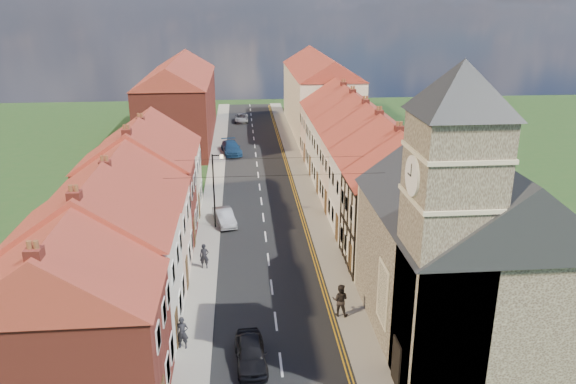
% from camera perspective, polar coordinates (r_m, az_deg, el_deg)
% --- Properties ---
extents(road, '(7.00, 90.00, 0.02)m').
position_cam_1_polar(road, '(54.51, -2.90, 0.50)').
color(road, black).
rests_on(road, ground).
extents(pavement_left, '(1.80, 90.00, 0.12)m').
position_cam_1_polar(pavement_left, '(54.53, -7.52, 0.42)').
color(pavement_left, gray).
rests_on(pavement_left, ground).
extents(pavement_right, '(1.80, 90.00, 0.12)m').
position_cam_1_polar(pavement_right, '(54.81, 1.70, 0.68)').
color(pavement_right, gray).
rests_on(pavement_right, ground).
extents(church, '(11.25, 14.25, 15.20)m').
position_cam_1_polar(church, '(29.62, 17.46, -4.68)').
color(church, '#3C302A').
rests_on(church, ground).
extents(cottage_r_tudor, '(8.30, 5.20, 9.00)m').
position_cam_1_polar(cottage_r_tudor, '(38.28, 12.01, -1.04)').
color(cottage_r_tudor, beige).
rests_on(cottage_r_tudor, ground).
extents(cottage_r_white_near, '(8.30, 6.00, 9.00)m').
position_cam_1_polar(cottage_r_white_near, '(43.20, 10.04, 1.42)').
color(cottage_r_white_near, white).
rests_on(cottage_r_white_near, ground).
extents(cottage_r_cream_mid, '(8.30, 5.20, 9.00)m').
position_cam_1_polar(cottage_r_cream_mid, '(48.21, 8.45, 3.38)').
color(cottage_r_cream_mid, beige).
rests_on(cottage_r_cream_mid, ground).
extents(cottage_r_pink, '(8.30, 6.00, 9.00)m').
position_cam_1_polar(cottage_r_pink, '(53.30, 7.15, 4.94)').
color(cottage_r_pink, white).
rests_on(cottage_r_pink, ground).
extents(cottage_r_white_far, '(8.30, 5.20, 9.00)m').
position_cam_1_polar(cottage_r_white_far, '(58.45, 6.07, 6.25)').
color(cottage_r_white_far, white).
rests_on(cottage_r_white_far, ground).
extents(cottage_r_cream_far, '(8.30, 6.00, 9.00)m').
position_cam_1_polar(cottage_r_cream_far, '(63.64, 5.16, 7.33)').
color(cottage_r_cream_far, beige).
rests_on(cottage_r_cream_far, ground).
extents(cottage_l_brick_near, '(8.30, 5.70, 8.80)m').
position_cam_1_polar(cottage_l_brick_near, '(26.16, -21.62, -12.19)').
color(cottage_l_brick_near, maroon).
rests_on(cottage_l_brick_near, ground).
extents(cottage_l_cream, '(8.30, 6.30, 9.10)m').
position_cam_1_polar(cottage_l_cream, '(31.02, -18.78, -6.47)').
color(cottage_l_cream, white).
rests_on(cottage_l_cream, ground).
extents(cottage_l_white, '(8.30, 6.90, 8.80)m').
position_cam_1_polar(cottage_l_white, '(36.82, -16.54, -2.42)').
color(cottage_l_white, beige).
rests_on(cottage_l_white, ground).
extents(cottage_l_brick_mid, '(8.30, 5.70, 9.10)m').
position_cam_1_polar(cottage_l_brick_mid, '(42.41, -15.03, 0.79)').
color(cottage_l_brick_mid, maroon).
rests_on(cottage_l_brick_mid, ground).
extents(cottage_l_pink, '(8.30, 6.30, 8.80)m').
position_cam_1_polar(cottage_l_pink, '(47.92, -13.89, 2.78)').
color(cottage_l_pink, beige).
rests_on(cottage_l_pink, ground).
extents(block_right_far, '(8.30, 24.20, 10.50)m').
position_cam_1_polar(block_right_far, '(78.36, 3.24, 10.20)').
color(block_right_far, beige).
rests_on(block_right_far, ground).
extents(block_left_far, '(8.30, 24.20, 10.50)m').
position_cam_1_polar(block_left_far, '(73.05, -10.98, 9.24)').
color(block_left_far, maroon).
rests_on(block_left_far, ground).
extents(lamppost, '(0.88, 0.15, 6.00)m').
position_cam_1_polar(lamppost, '(43.93, -7.45, 0.58)').
color(lamppost, black).
rests_on(lamppost, pavement_left).
extents(car_near, '(1.74, 3.84, 1.28)m').
position_cam_1_polar(car_near, '(29.17, -3.82, -15.97)').
color(car_near, black).
rests_on(car_near, ground).
extents(car_mid, '(2.15, 3.96, 1.24)m').
position_cam_1_polar(car_mid, '(45.70, -6.49, -2.53)').
color(car_mid, '#999CA0').
rests_on(car_mid, ground).
extents(car_far, '(2.81, 5.19, 1.43)m').
position_cam_1_polar(car_far, '(66.52, -5.78, 4.50)').
color(car_far, navy).
rests_on(car_far, ground).
extents(car_distant, '(2.02, 4.26, 1.17)m').
position_cam_1_polar(car_distant, '(83.94, -4.75, 7.50)').
color(car_distant, gray).
rests_on(car_distant, ground).
extents(pedestrian_left, '(0.70, 0.51, 1.76)m').
position_cam_1_polar(pedestrian_left, '(30.39, -10.68, -13.88)').
color(pedestrian_left, black).
rests_on(pedestrian_left, pavement_left).
extents(pedestrian_right, '(1.13, 1.00, 1.94)m').
position_cam_1_polar(pedestrian_right, '(32.69, 5.32, -10.87)').
color(pedestrian_right, black).
rests_on(pedestrian_right, pavement_right).
extents(pedestrian_left_b, '(0.64, 0.44, 1.72)m').
position_cam_1_polar(pedestrian_left_b, '(38.31, -8.50, -6.46)').
color(pedestrian_left_b, black).
rests_on(pedestrian_left_b, pavement_left).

